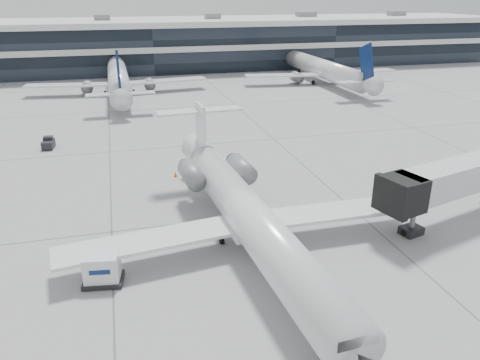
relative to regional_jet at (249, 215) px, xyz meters
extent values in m
plane|color=gray|center=(0.42, 5.04, -2.62)|extent=(220.00, 220.00, 0.00)
cube|color=black|center=(0.42, 87.04, 2.38)|extent=(170.00, 22.00, 10.00)
cylinder|color=silver|center=(0.06, -0.96, -0.08)|extent=(4.70, 26.64, 2.98)
cone|color=silver|center=(-0.91, 14.03, 0.25)|extent=(3.06, 3.71, 2.83)
cube|color=silver|center=(-7.17, -0.33, -0.85)|extent=(12.42, 4.48, 0.24)
cube|color=silver|center=(7.15, 0.61, -0.85)|extent=(12.16, 2.93, 0.24)
cylinder|color=slate|center=(-2.73, 7.93, 0.36)|extent=(1.90, 3.85, 1.66)
cylinder|color=slate|center=(1.68, 8.22, 0.36)|extent=(1.90, 3.85, 1.66)
cube|color=silver|center=(-0.87, 13.36, 2.57)|extent=(0.50, 2.89, 4.97)
cube|color=silver|center=(-0.90, 13.81, 4.34)|extent=(8.05, 2.28, 0.18)
cylinder|color=black|center=(0.74, -11.43, -2.31)|extent=(0.24, 0.63, 0.62)
cylinder|color=black|center=(-1.73, 1.13, -2.27)|extent=(0.31, 0.72, 0.71)
cylinder|color=black|center=(1.57, 1.35, -2.27)|extent=(0.31, 0.72, 0.71)
cube|color=#AEB0B3|center=(17.32, 0.06, 1.20)|extent=(12.67, 5.67, 2.31)
cube|color=black|center=(11.14, -1.62, 1.11)|extent=(2.98, 3.35, 2.49)
cylinder|color=slate|center=(12.60, -1.23, -1.38)|extent=(0.39, 0.39, 2.49)
cube|color=black|center=(12.60, -1.23, -2.31)|extent=(1.87, 1.62, 0.62)
cube|color=black|center=(-10.13, -1.83, -2.43)|extent=(2.71, 2.17, 0.30)
cube|color=white|center=(-10.13, -1.83, -1.42)|extent=(2.36, 1.91, 1.71)
cone|color=#FF5A0D|center=(-3.24, 15.36, -2.35)|extent=(0.35, 0.35, 0.54)
cube|color=#FF5A0D|center=(-3.24, 15.36, -2.61)|extent=(0.45, 0.45, 0.03)
cube|color=black|center=(-16.54, 28.33, -2.10)|extent=(1.41, 2.19, 0.85)
cube|color=black|center=(-16.49, 28.80, -1.53)|extent=(1.12, 0.94, 0.47)
cylinder|color=black|center=(-16.99, 29.13, -2.41)|extent=(0.21, 0.43, 0.42)
cylinder|color=black|center=(-15.95, 29.04, -2.41)|extent=(0.21, 0.43, 0.42)
cylinder|color=black|center=(-17.12, 27.61, -2.41)|extent=(0.21, 0.43, 0.42)
cylinder|color=black|center=(-16.08, 27.52, -2.41)|extent=(0.21, 0.43, 0.42)
camera|label=1|loc=(-8.21, -28.44, 14.70)|focal=35.00mm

